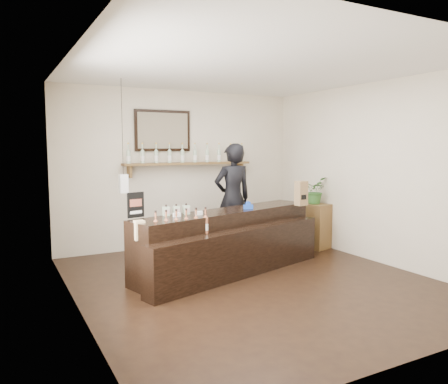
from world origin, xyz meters
name	(u,v)px	position (x,y,z in m)	size (l,w,h in m)	color
ground	(253,281)	(0.00, 0.00, 0.00)	(5.00, 5.00, 0.00)	black
room_shell	(254,154)	(0.00, 0.00, 1.70)	(5.00, 5.00, 5.00)	beige
back_wall_decor	(175,149)	(-0.16, 2.37, 1.76)	(2.66, 0.96, 1.69)	brown
counter	(231,243)	(-0.02, 0.58, 0.41)	(3.16, 1.67, 1.02)	black
promo_sign	(136,205)	(-1.39, 0.70, 1.04)	(0.24, 0.07, 0.34)	black
paper_bag	(301,193)	(1.27, 0.63, 1.07)	(0.19, 0.15, 0.39)	olive
tape_dispenser	(248,206)	(0.33, 0.68, 0.92)	(0.15, 0.09, 0.12)	#1A46B9
side_cabinet	(313,226)	(2.00, 1.18, 0.39)	(0.52, 0.63, 0.79)	brown
potted_plant	(314,191)	(2.00, 1.18, 1.03)	(0.43, 0.37, 0.47)	#2E5F26
shopkeeper	(233,191)	(0.55, 1.55, 1.05)	(0.76, 0.50, 2.10)	black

